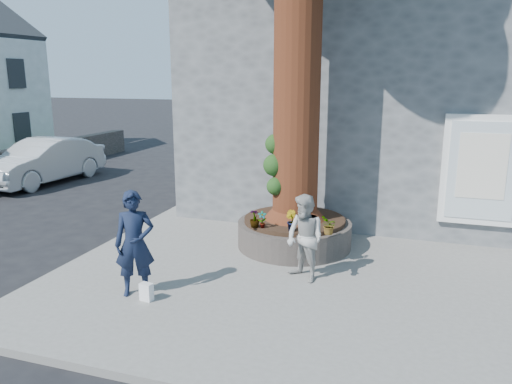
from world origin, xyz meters
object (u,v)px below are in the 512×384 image
(planter, at_px, (294,232))
(car_silver, at_px, (43,161))
(man, at_px, (135,244))
(woman, at_px, (305,238))

(planter, relative_size, car_silver, 0.51)
(car_silver, bearing_deg, man, -38.08)
(planter, bearing_deg, woman, -70.32)
(planter, xyz_separation_m, woman, (0.58, -1.62, 0.45))
(planter, xyz_separation_m, man, (-1.83, -3.02, 0.56))
(man, distance_m, car_silver, 10.42)
(planter, distance_m, man, 3.58)
(man, relative_size, car_silver, 0.38)
(man, xyz_separation_m, woman, (2.41, 1.40, -0.10))
(man, bearing_deg, woman, 4.76)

